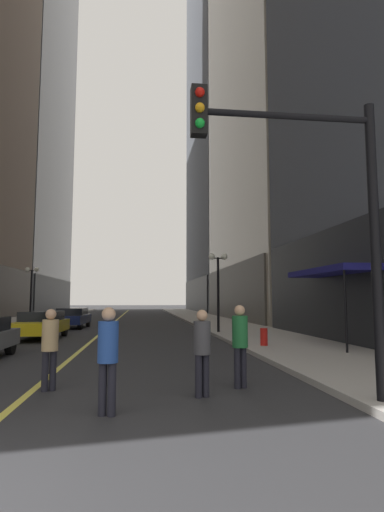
{
  "coord_description": "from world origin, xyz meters",
  "views": [
    {
      "loc": [
        2.24,
        -3.75,
        1.9
      ],
      "look_at": [
        5.52,
        23.29,
        4.75
      ],
      "focal_mm": 29.13,
      "sensor_mm": 36.0,
      "label": 1
    }
  ],
  "objects_px": {
    "pedestrian_with_orange_bag": "(202,346)",
    "pedestrian_in_tan_trench": "(50,343)",
    "fire_hydrant_right": "(264,339)",
    "car_navy": "(72,317)",
    "car_yellow": "(41,324)",
    "traffic_light_near_right": "(318,196)",
    "pedestrian_in_blue_hoodie": "(108,352)",
    "street_lamp_left_far": "(31,282)",
    "street_lamp_right_mid": "(218,274)",
    "pedestrian_in_green_parka": "(240,339)"
  },
  "relations": [
    {
      "from": "pedestrian_in_blue_hoodie",
      "to": "street_lamp_right_mid",
      "type": "height_order",
      "value": "street_lamp_right_mid"
    },
    {
      "from": "pedestrian_with_orange_bag",
      "to": "pedestrian_in_tan_trench",
      "type": "distance_m",
      "value": 3.23
    },
    {
      "from": "fire_hydrant_right",
      "to": "pedestrian_in_blue_hoodie",
      "type": "bearing_deg",
      "value": -121.52
    },
    {
      "from": "pedestrian_with_orange_bag",
      "to": "traffic_light_near_right",
      "type": "xyz_separation_m",
      "value": [
        1.92,
        -1.28,
        2.76
      ]
    },
    {
      "from": "pedestrian_with_orange_bag",
      "to": "fire_hydrant_right",
      "type": "height_order",
      "value": "pedestrian_with_orange_bag"
    },
    {
      "from": "pedestrian_in_tan_trench",
      "to": "pedestrian_in_green_parka",
      "type": "relative_size",
      "value": 0.96
    },
    {
      "from": "pedestrian_in_blue_hoodie",
      "to": "street_lamp_left_far",
      "type": "bearing_deg",
      "value": 106.74
    },
    {
      "from": "pedestrian_with_orange_bag",
      "to": "street_lamp_right_mid",
      "type": "distance_m",
      "value": 14.66
    },
    {
      "from": "pedestrian_with_orange_bag",
      "to": "fire_hydrant_right",
      "type": "distance_m",
      "value": 8.18
    },
    {
      "from": "street_lamp_left_far",
      "to": "pedestrian_in_green_parka",
      "type": "bearing_deg",
      "value": -66.76
    },
    {
      "from": "car_navy",
      "to": "pedestrian_with_orange_bag",
      "type": "distance_m",
      "value": 21.23
    },
    {
      "from": "car_yellow",
      "to": "traffic_light_near_right",
      "type": "xyz_separation_m",
      "value": [
        7.89,
        -13.99,
        3.02
      ]
    },
    {
      "from": "car_navy",
      "to": "fire_hydrant_right",
      "type": "height_order",
      "value": "car_navy"
    },
    {
      "from": "pedestrian_in_tan_trench",
      "to": "street_lamp_left_far",
      "type": "distance_m",
      "value": 25.89
    },
    {
      "from": "pedestrian_with_orange_bag",
      "to": "street_lamp_left_far",
      "type": "relative_size",
      "value": 0.38
    },
    {
      "from": "car_navy",
      "to": "pedestrian_in_tan_trench",
      "type": "bearing_deg",
      "value": -82.21
    },
    {
      "from": "car_yellow",
      "to": "fire_hydrant_right",
      "type": "bearing_deg",
      "value": -29.35
    },
    {
      "from": "pedestrian_with_orange_bag",
      "to": "pedestrian_in_tan_trench",
      "type": "relative_size",
      "value": 1.0
    },
    {
      "from": "fire_hydrant_right",
      "to": "car_yellow",
      "type": "bearing_deg",
      "value": 150.65
    },
    {
      "from": "car_yellow",
      "to": "pedestrian_in_tan_trench",
      "type": "bearing_deg",
      "value": -76.23
    },
    {
      "from": "pedestrian_in_blue_hoodie",
      "to": "traffic_light_near_right",
      "type": "bearing_deg",
      "value": -2.95
    },
    {
      "from": "pedestrian_in_blue_hoodie",
      "to": "pedestrian_with_orange_bag",
      "type": "bearing_deg",
      "value": 32.2
    },
    {
      "from": "street_lamp_right_mid",
      "to": "pedestrian_with_orange_bag",
      "type": "bearing_deg",
      "value": -101.81
    },
    {
      "from": "car_navy",
      "to": "street_lamp_right_mid",
      "type": "bearing_deg",
      "value": -35.61
    },
    {
      "from": "car_navy",
      "to": "pedestrian_in_blue_hoodie",
      "type": "distance_m",
      "value": 21.9
    },
    {
      "from": "pedestrian_with_orange_bag",
      "to": "pedestrian_in_blue_hoodie",
      "type": "distance_m",
      "value": 2.06
    },
    {
      "from": "car_navy",
      "to": "pedestrian_in_green_parka",
      "type": "height_order",
      "value": "pedestrian_in_green_parka"
    },
    {
      "from": "pedestrian_in_blue_hoodie",
      "to": "traffic_light_near_right",
      "type": "xyz_separation_m",
      "value": [
        3.65,
        -0.19,
        2.71
      ]
    },
    {
      "from": "pedestrian_in_tan_trench",
      "to": "street_lamp_left_far",
      "type": "relative_size",
      "value": 0.38
    },
    {
      "from": "car_navy",
      "to": "street_lamp_right_mid",
      "type": "relative_size",
      "value": 0.98
    },
    {
      "from": "car_navy",
      "to": "pedestrian_in_tan_trench",
      "type": "xyz_separation_m",
      "value": [
        2.67,
        -19.49,
        0.27
      ]
    },
    {
      "from": "fire_hydrant_right",
      "to": "car_navy",
      "type": "bearing_deg",
      "value": 125.3
    },
    {
      "from": "car_navy",
      "to": "car_yellow",
      "type": "bearing_deg",
      "value": -91.6
    },
    {
      "from": "car_navy",
      "to": "street_lamp_right_mid",
      "type": "distance_m",
      "value": 11.03
    },
    {
      "from": "pedestrian_in_blue_hoodie",
      "to": "fire_hydrant_right",
      "type": "relative_size",
      "value": 2.21
    },
    {
      "from": "pedestrian_with_orange_bag",
      "to": "car_navy",
      "type": "bearing_deg",
      "value": 105.76
    },
    {
      "from": "car_yellow",
      "to": "street_lamp_right_mid",
      "type": "relative_size",
      "value": 1.02
    },
    {
      "from": "pedestrian_with_orange_bag",
      "to": "pedestrian_in_green_parka",
      "type": "relative_size",
      "value": 0.96
    },
    {
      "from": "pedestrian_in_tan_trench",
      "to": "street_lamp_left_far",
      "type": "bearing_deg",
      "value": 105.15
    },
    {
      "from": "pedestrian_with_orange_bag",
      "to": "street_lamp_right_mid",
      "type": "relative_size",
      "value": 0.38
    },
    {
      "from": "car_navy",
      "to": "traffic_light_near_right",
      "type": "height_order",
      "value": "traffic_light_near_right"
    },
    {
      "from": "car_navy",
      "to": "pedestrian_with_orange_bag",
      "type": "height_order",
      "value": "pedestrian_with_orange_bag"
    },
    {
      "from": "fire_hydrant_right",
      "to": "street_lamp_left_far",
      "type": "bearing_deg",
      "value": 125.81
    },
    {
      "from": "car_yellow",
      "to": "street_lamp_left_far",
      "type": "xyz_separation_m",
      "value": [
        -3.86,
        13.12,
        2.54
      ]
    },
    {
      "from": "car_navy",
      "to": "pedestrian_with_orange_bag",
      "type": "xyz_separation_m",
      "value": [
        5.76,
        -20.43,
        0.27
      ]
    },
    {
      "from": "pedestrian_in_blue_hoodie",
      "to": "fire_hydrant_right",
      "type": "height_order",
      "value": "pedestrian_in_blue_hoodie"
    },
    {
      "from": "pedestrian_in_green_parka",
      "to": "street_lamp_left_far",
      "type": "bearing_deg",
      "value": 113.24
    },
    {
      "from": "pedestrian_in_blue_hoodie",
      "to": "car_yellow",
      "type": "bearing_deg",
      "value": 107.08
    },
    {
      "from": "pedestrian_with_orange_bag",
      "to": "pedestrian_in_green_parka",
      "type": "xyz_separation_m",
      "value": [
        0.94,
        0.73,
        0.05
      ]
    },
    {
      "from": "street_lamp_left_far",
      "to": "street_lamp_right_mid",
      "type": "relative_size",
      "value": 1.0
    }
  ]
}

